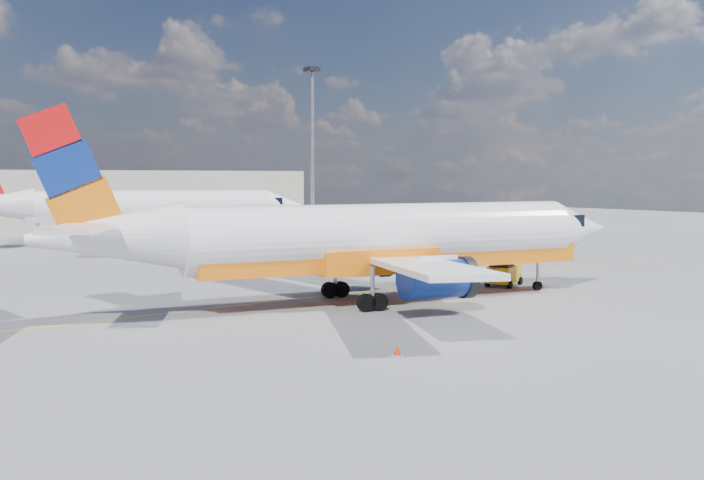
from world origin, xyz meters
TOP-DOWN VIEW (x-y plane):
  - ground at (0.00, 0.00)m, footprint 240.00×240.00m
  - taxi_line at (0.00, 3.00)m, footprint 70.00×0.15m
  - terminal_main at (5.00, 75.00)m, footprint 70.00×14.00m
  - main_jet at (-0.66, -0.69)m, footprint 35.93×27.61m
  - second_jet at (4.11, 44.14)m, footprint 35.86×27.11m
  - gse_tug at (10.73, -0.58)m, footprint 3.13×2.61m
  - traffic_cone at (-7.93, -11.83)m, footprint 0.35×0.35m
  - floodlight_mast at (22.17, 39.03)m, footprint 1.43×1.43m

SIDE VIEW (x-z plane):
  - ground at x=0.00m, z-range 0.00..0.00m
  - taxi_line at x=0.00m, z-range 0.00..0.01m
  - traffic_cone at x=-7.93m, z-range -0.01..0.48m
  - gse_tug at x=10.73m, z-range -0.05..1.91m
  - main_jet at x=-0.66m, z-range -1.81..9.03m
  - second_jet at x=4.11m, z-range -1.83..9.14m
  - terminal_main at x=5.00m, z-range 0.00..8.00m
  - floodlight_mast at x=22.17m, z-range 1.94..21.48m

